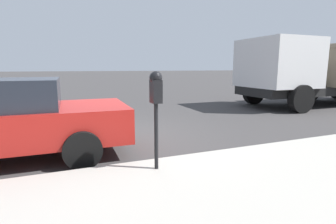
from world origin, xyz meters
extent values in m
plane|color=#3D3A3A|center=(0.00, 0.00, 0.00)|extent=(220.00, 220.00, 0.00)
cylinder|color=black|center=(-2.63, -0.28, 0.64)|extent=(0.06, 0.06, 1.02)
cube|color=black|center=(-2.63, -0.28, 1.32)|extent=(0.20, 0.14, 0.34)
sphere|color=black|center=(-2.63, -0.28, 1.52)|extent=(0.19, 0.19, 0.19)
cube|color=#19389E|center=(-2.52, -0.28, 1.28)|extent=(0.01, 0.11, 0.12)
cube|color=black|center=(-2.52, -0.28, 1.40)|extent=(0.01, 0.10, 0.08)
cylinder|color=black|center=(-0.03, 0.71, 0.32)|extent=(0.23, 0.64, 0.64)
cylinder|color=black|center=(-1.86, 0.74, 0.32)|extent=(0.23, 0.64, 0.64)
cube|color=black|center=(2.09, -9.91, 0.70)|extent=(2.32, 7.97, 0.35)
cube|color=silver|center=(2.12, -7.13, 1.83)|extent=(2.65, 2.41, 1.92)
cylinder|color=black|center=(0.80, -7.12, 0.52)|extent=(0.31, 1.04, 1.04)
cylinder|color=black|center=(3.43, -7.14, 0.52)|extent=(0.31, 1.04, 1.04)
cylinder|color=black|center=(3.39, -10.72, 0.52)|extent=(0.31, 1.04, 1.04)
camera|label=1|loc=(-6.25, 0.97, 1.67)|focal=28.00mm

